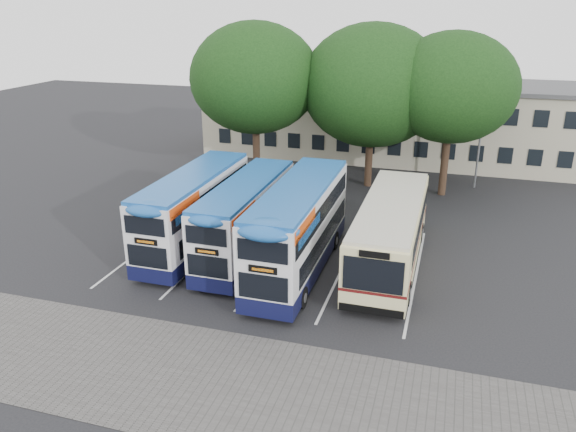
{
  "coord_description": "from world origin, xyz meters",
  "views": [
    {
      "loc": [
        4.32,
        -19.47,
        12.17
      ],
      "look_at": [
        -3.07,
        5.0,
        2.36
      ],
      "focal_mm": 35.0,
      "sensor_mm": 36.0,
      "label": 1
    }
  ],
  "objects_px": {
    "bus_single": "(390,229)",
    "lamp_post": "(483,115)",
    "bus_dd_right": "(299,225)",
    "bus_dd_mid": "(246,216)",
    "tree_right": "(452,88)",
    "tree_mid": "(373,86)",
    "bus_dd_left": "(195,207)",
    "tree_left": "(255,78)"
  },
  "relations": [
    {
      "from": "tree_mid",
      "to": "bus_dd_mid",
      "type": "bearing_deg",
      "value": -106.74
    },
    {
      "from": "bus_dd_mid",
      "to": "bus_dd_right",
      "type": "bearing_deg",
      "value": -16.84
    },
    {
      "from": "bus_single",
      "to": "tree_mid",
      "type": "bearing_deg",
      "value": 103.85
    },
    {
      "from": "tree_right",
      "to": "bus_dd_left",
      "type": "height_order",
      "value": "tree_right"
    },
    {
      "from": "lamp_post",
      "to": "tree_left",
      "type": "distance_m",
      "value": 15.44
    },
    {
      "from": "bus_dd_right",
      "to": "tree_left",
      "type": "bearing_deg",
      "value": 117.87
    },
    {
      "from": "tree_right",
      "to": "bus_dd_right",
      "type": "height_order",
      "value": "tree_right"
    },
    {
      "from": "bus_dd_mid",
      "to": "bus_single",
      "type": "bearing_deg",
      "value": 8.42
    },
    {
      "from": "lamp_post",
      "to": "tree_left",
      "type": "xyz_separation_m",
      "value": [
        -14.91,
        -3.32,
        2.27
      ]
    },
    {
      "from": "tree_mid",
      "to": "bus_single",
      "type": "bearing_deg",
      "value": -76.15
    },
    {
      "from": "tree_left",
      "to": "lamp_post",
      "type": "bearing_deg",
      "value": 12.56
    },
    {
      "from": "tree_mid",
      "to": "bus_dd_left",
      "type": "relative_size",
      "value": 1.14
    },
    {
      "from": "tree_left",
      "to": "tree_right",
      "type": "xyz_separation_m",
      "value": [
        12.77,
        1.16,
        -0.27
      ]
    },
    {
      "from": "tree_right",
      "to": "bus_dd_mid",
      "type": "distance_m",
      "value": 16.51
    },
    {
      "from": "tree_right",
      "to": "bus_dd_right",
      "type": "bearing_deg",
      "value": -113.95
    },
    {
      "from": "bus_single",
      "to": "lamp_post",
      "type": "bearing_deg",
      "value": 73.32
    },
    {
      "from": "bus_dd_left",
      "to": "bus_single",
      "type": "xyz_separation_m",
      "value": [
        9.96,
        0.86,
        -0.36
      ]
    },
    {
      "from": "tree_right",
      "to": "bus_dd_right",
      "type": "distance_m",
      "value": 15.78
    },
    {
      "from": "tree_left",
      "to": "bus_dd_right",
      "type": "xyz_separation_m",
      "value": [
        6.66,
        -12.6,
        -5.0
      ]
    },
    {
      "from": "bus_dd_right",
      "to": "tree_right",
      "type": "bearing_deg",
      "value": 66.05
    },
    {
      "from": "bus_single",
      "to": "bus_dd_right",
      "type": "bearing_deg",
      "value": -154.35
    },
    {
      "from": "bus_dd_right",
      "to": "bus_single",
      "type": "height_order",
      "value": "bus_dd_right"
    },
    {
      "from": "tree_mid",
      "to": "lamp_post",
      "type": "bearing_deg",
      "value": 12.97
    },
    {
      "from": "tree_mid",
      "to": "tree_right",
      "type": "xyz_separation_m",
      "value": [
        5.09,
        -0.49,
        0.14
      ]
    },
    {
      "from": "bus_dd_right",
      "to": "bus_dd_mid",
      "type": "bearing_deg",
      "value": 163.16
    },
    {
      "from": "tree_mid",
      "to": "tree_right",
      "type": "height_order",
      "value": "tree_mid"
    },
    {
      "from": "tree_left",
      "to": "bus_dd_left",
      "type": "relative_size",
      "value": 1.14
    },
    {
      "from": "tree_mid",
      "to": "bus_dd_right",
      "type": "relative_size",
      "value": 1.07
    },
    {
      "from": "bus_single",
      "to": "bus_dd_left",
      "type": "bearing_deg",
      "value": -175.07
    },
    {
      "from": "bus_single",
      "to": "tree_right",
      "type": "bearing_deg",
      "value": 80.13
    },
    {
      "from": "bus_dd_left",
      "to": "bus_dd_right",
      "type": "bearing_deg",
      "value": -10.46
    },
    {
      "from": "tree_left",
      "to": "tree_mid",
      "type": "bearing_deg",
      "value": 12.17
    },
    {
      "from": "bus_dd_mid",
      "to": "bus_single",
      "type": "xyz_separation_m",
      "value": [
        7.05,
        1.04,
        -0.29
      ]
    },
    {
      "from": "bus_dd_right",
      "to": "tree_mid",
      "type": "bearing_deg",
      "value": 85.89
    },
    {
      "from": "lamp_post",
      "to": "bus_single",
      "type": "relative_size",
      "value": 0.82
    },
    {
      "from": "tree_mid",
      "to": "bus_dd_right",
      "type": "distance_m",
      "value": 15.01
    },
    {
      "from": "tree_right",
      "to": "tree_mid",
      "type": "bearing_deg",
      "value": 174.46
    },
    {
      "from": "tree_right",
      "to": "bus_single",
      "type": "bearing_deg",
      "value": -99.87
    },
    {
      "from": "tree_right",
      "to": "tree_left",
      "type": "bearing_deg",
      "value": -174.79
    },
    {
      "from": "lamp_post",
      "to": "tree_right",
      "type": "height_order",
      "value": "tree_right"
    },
    {
      "from": "bus_dd_left",
      "to": "bus_dd_right",
      "type": "height_order",
      "value": "bus_dd_right"
    },
    {
      "from": "tree_mid",
      "to": "bus_dd_left",
      "type": "height_order",
      "value": "tree_mid"
    }
  ]
}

